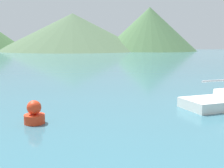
{
  "coord_description": "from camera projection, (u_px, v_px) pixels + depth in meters",
  "views": [
    {
      "loc": [
        -2.35,
        0.09,
        3.31
      ],
      "look_at": [
        -0.57,
        14.0,
        1.2
      ],
      "focal_mm": 45.0,
      "sensor_mm": 36.0,
      "label": 1
    }
  ],
  "objects": [
    {
      "name": "buoy_marker",
      "position": [
        34.0,
        114.0,
        11.45
      ],
      "size": [
        0.84,
        0.84,
        0.96
      ],
      "color": "red",
      "rests_on": "ground_plane"
    },
    {
      "name": "hill_east",
      "position": [
        149.0,
        29.0,
        103.39
      ],
      "size": [
        34.41,
        34.41,
        15.91
      ],
      "color": "#476B42",
      "rests_on": "ground_plane"
    },
    {
      "name": "hill_central",
      "position": [
        73.0,
        32.0,
        105.75
      ],
      "size": [
        54.94,
        54.94,
        13.86
      ],
      "color": "#4C6647",
      "rests_on": "ground_plane"
    }
  ]
}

